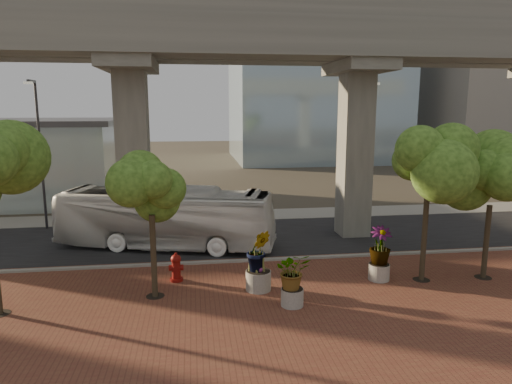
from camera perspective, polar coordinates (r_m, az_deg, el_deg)
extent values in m
plane|color=#3D372C|center=(23.62, -0.39, -7.18)|extent=(160.00, 160.00, 0.00)
cube|color=brown|center=(16.26, 3.45, -15.53)|extent=(70.00, 13.00, 0.06)
cube|color=black|center=(25.51, -0.98, -5.79)|extent=(90.00, 8.00, 0.04)
cube|color=gray|center=(21.71, 0.31, -8.55)|extent=(70.00, 0.25, 0.16)
cube|color=gray|center=(30.80, -2.22, -2.94)|extent=(90.00, 3.00, 0.06)
cube|color=gray|center=(23.16, -0.56, 18.76)|extent=(72.00, 2.40, 1.80)
cube|color=gray|center=(26.31, -1.50, 17.75)|extent=(72.00, 2.40, 1.80)
cube|color=gray|center=(22.34, -0.17, 22.72)|extent=(72.00, 0.12, 1.00)
cube|color=gray|center=(27.60, -1.79, 20.34)|extent=(72.00, 0.12, 1.00)
cube|color=gray|center=(71.43, 27.88, 13.14)|extent=(18.00, 16.00, 24.00)
imported|color=white|center=(23.93, -11.22, -3.27)|extent=(11.48, 5.61, 3.12)
cylinder|color=maroon|center=(19.61, -9.90, -10.71)|extent=(0.54, 0.54, 0.12)
cylinder|color=maroon|center=(19.46, -9.94, -9.51)|extent=(0.36, 0.36, 0.87)
sphere|color=maroon|center=(19.32, -9.98, -8.29)|extent=(0.42, 0.42, 0.42)
cylinder|color=maroon|center=(19.26, -10.00, -7.73)|extent=(0.12, 0.12, 0.15)
cylinder|color=maroon|center=(19.44, -9.95, -9.30)|extent=(0.60, 0.24, 0.24)
cylinder|color=#A8A398|center=(17.05, 4.55, -12.96)|extent=(0.83, 0.83, 0.64)
imported|color=#2B4D14|center=(16.68, 4.60, -9.77)|extent=(1.84, 1.84, 1.38)
cylinder|color=gray|center=(20.03, 15.11, -9.61)|extent=(0.87, 0.87, 0.68)
imported|color=#2B4D14|center=(19.68, 15.27, -6.48)|extent=(2.14, 2.14, 1.60)
cylinder|color=#9D968E|center=(18.33, 0.30, -10.98)|extent=(1.00, 1.00, 0.78)
imported|color=#2B4D14|center=(17.92, 0.30, -7.33)|extent=(2.23, 2.23, 1.67)
cylinder|color=black|center=(18.79, -29.36, -13.10)|extent=(0.70, 0.70, 0.01)
cylinder|color=#3F3424|center=(17.75, -12.69, -7.84)|extent=(0.22, 0.22, 3.19)
cylinder|color=black|center=(18.30, -12.48, -12.57)|extent=(0.70, 0.70, 0.01)
cylinder|color=#3F3424|center=(20.12, 20.27, -5.53)|extent=(0.22, 0.22, 3.55)
cylinder|color=black|center=(20.65, 19.96, -10.26)|extent=(0.70, 0.70, 0.01)
cylinder|color=#3F3424|center=(21.50, 26.84, -5.59)|extent=(0.22, 0.22, 3.14)
cylinder|color=black|center=(21.95, 26.50, -9.52)|extent=(0.70, 0.70, 0.01)
cylinder|color=#303035|center=(29.51, -25.28, 3.95)|extent=(0.15, 0.15, 8.58)
cube|color=#303035|center=(28.91, -26.27, 12.30)|extent=(0.16, 1.07, 0.16)
cube|color=silver|center=(28.39, -26.59, 12.11)|extent=(0.43, 0.21, 0.13)
cylinder|color=#2B2C30|center=(30.32, 13.61, 4.89)|extent=(0.15, 0.15, 8.67)
cube|color=#2B2C30|center=(29.73, 14.36, 13.13)|extent=(0.16, 1.08, 0.16)
cube|color=silver|center=(29.22, 14.76, 12.96)|extent=(0.43, 0.22, 0.13)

